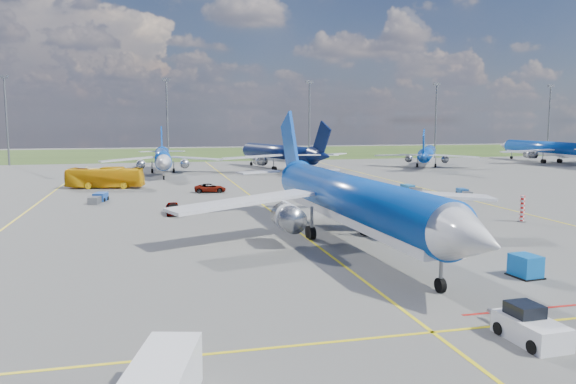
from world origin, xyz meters
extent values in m
plane|color=#51514E|center=(0.00, 0.00, 0.00)|extent=(400.00, 400.00, 0.00)
cube|color=#2D4719|center=(0.00, 150.00, 0.00)|extent=(400.00, 80.00, 0.01)
cube|color=yellow|center=(0.00, 30.00, 0.01)|extent=(0.25, 160.00, 0.02)
cube|color=yellow|center=(0.00, -20.00, 0.01)|extent=(60.00, 0.25, 0.02)
cube|color=yellow|center=(-30.00, 40.00, 0.01)|extent=(0.25, 120.00, 0.02)
cube|color=yellow|center=(30.00, 40.00, 0.01)|extent=(0.25, 120.00, 0.02)
cube|color=#A5140F|center=(8.00, -18.00, 0.01)|extent=(10.00, 0.25, 0.02)
cylinder|color=slate|center=(-50.00, 110.00, 11.00)|extent=(0.50, 0.50, 22.00)
cube|color=slate|center=(-50.00, 110.00, 22.30)|extent=(2.20, 0.50, 0.80)
cylinder|color=slate|center=(-10.00, 110.00, 11.00)|extent=(0.50, 0.50, 22.00)
cube|color=slate|center=(-10.00, 110.00, 22.30)|extent=(2.20, 0.50, 0.80)
cylinder|color=slate|center=(30.00, 110.00, 11.00)|extent=(0.50, 0.50, 22.00)
cube|color=slate|center=(30.00, 110.00, 22.30)|extent=(2.20, 0.50, 0.80)
cylinder|color=slate|center=(70.00, 110.00, 11.00)|extent=(0.50, 0.50, 22.00)
cube|color=slate|center=(70.00, 110.00, 22.30)|extent=(2.20, 0.50, 0.80)
cylinder|color=slate|center=(110.00, 110.00, 11.00)|extent=(0.50, 0.50, 22.00)
cube|color=slate|center=(110.00, 110.00, 22.30)|extent=(2.20, 0.50, 0.80)
cylinder|color=red|center=(26.00, 8.00, 1.50)|extent=(0.50, 0.50, 3.00)
cube|color=silver|center=(4.32, -22.35, 0.60)|extent=(2.22, 3.99, 1.21)
cube|color=black|center=(4.30, -21.80, 1.44)|extent=(1.56, 1.74, 0.84)
cube|color=slate|center=(4.21, -19.94, 0.51)|extent=(0.33, 2.24, 0.19)
cube|color=#0C57A8|center=(11.86, -11.72, 0.82)|extent=(1.84, 2.20, 1.63)
cube|color=white|center=(-14.27, -24.79, 1.10)|extent=(3.38, 5.38, 2.19)
imported|color=#EEAF0E|center=(-22.23, 52.55, 1.78)|extent=(13.12, 5.35, 3.56)
imported|color=#999999|center=(-12.11, 22.48, 0.74)|extent=(1.84, 4.37, 1.48)
imported|color=#999999|center=(-5.54, 42.57, 0.70)|extent=(5.15, 2.61, 1.39)
imported|color=#999999|center=(7.46, 35.36, 0.61)|extent=(3.91, 4.36, 1.22)
cube|color=#184C90|center=(31.86, 30.40, 0.49)|extent=(1.68, 2.51, 0.98)
cube|color=slate|center=(31.40, 28.14, 0.40)|extent=(1.40, 1.95, 0.80)
cube|color=#19449A|center=(-21.71, 36.67, 0.59)|extent=(2.03, 3.02, 1.17)
cube|color=slate|center=(-22.28, 33.97, 0.48)|extent=(1.69, 2.35, 0.96)
cube|color=#196098|center=(25.70, 36.55, 0.54)|extent=(1.50, 2.62, 1.08)
cube|color=slate|center=(25.83, 34.00, 0.44)|extent=(1.28, 2.02, 0.88)
camera|label=1|loc=(-14.50, -46.43, 11.38)|focal=35.00mm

